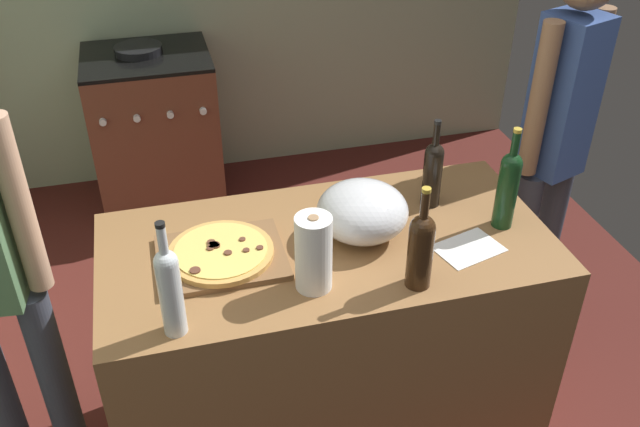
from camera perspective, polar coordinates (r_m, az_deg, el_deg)
ground_plane at (r=3.48m, az=-3.35°, el=-7.08°), size 3.83×3.42×0.02m
counter at (r=2.57m, az=0.58°, el=-10.69°), size 1.49×0.74×0.92m
cutting_board at (r=2.22m, az=-8.14°, el=-3.59°), size 0.40×0.32×0.02m
pizza at (r=2.20m, az=-8.19°, el=-3.16°), size 0.34×0.34×0.03m
mixing_bowl at (r=2.26m, az=3.51°, el=0.18°), size 0.30×0.30×0.18m
paper_towel_roll at (r=2.02m, az=-0.53°, el=-3.28°), size 0.11×0.11×0.25m
wine_bottle_dark at (r=2.43m, az=9.28°, el=3.48°), size 0.07×0.07×0.33m
wine_bottle_green at (r=1.90m, az=-12.28°, el=-6.00°), size 0.07×0.07×0.37m
wine_bottle_amber at (r=2.36m, az=15.23°, el=2.19°), size 0.07×0.07×0.36m
wine_bottle_clear at (r=2.04m, az=8.31°, el=-2.77°), size 0.08×0.08×0.34m
recipe_sheet at (r=2.30m, az=12.14°, el=-2.83°), size 0.24×0.20×0.00m
stove at (r=4.07m, az=-13.38°, el=6.60°), size 0.68×0.62×0.96m
person_in_red at (r=2.92m, az=18.77°, el=5.78°), size 0.34×0.25×1.70m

